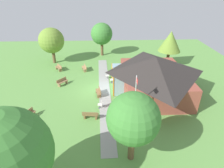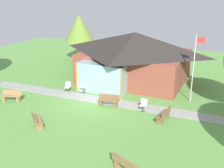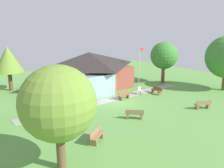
{
  "view_description": "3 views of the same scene",
  "coord_description": "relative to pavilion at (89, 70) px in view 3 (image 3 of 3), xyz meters",
  "views": [
    {
      "loc": [
        19.7,
        0.95,
        11.65
      ],
      "look_at": [
        0.23,
        1.76,
        1.03
      ],
      "focal_mm": 30.43,
      "sensor_mm": 36.0,
      "label": 1
    },
    {
      "loc": [
        8.97,
        -16.56,
        8.13
      ],
      "look_at": [
        0.7,
        1.36,
        1.26
      ],
      "focal_mm": 44.88,
      "sensor_mm": 36.0,
      "label": 2
    },
    {
      "loc": [
        -13.4,
        -17.21,
        7.23
      ],
      "look_at": [
        0.67,
        1.86,
        1.34
      ],
      "focal_mm": 36.09,
      "sensor_mm": 36.0,
      "label": 3
    }
  ],
  "objects": [
    {
      "name": "patio_chair_porch_left",
      "position": [
        -2.55,
        -4.48,
        -1.87
      ],
      "size": [
        0.46,
        0.46,
        0.86
      ],
      "rotation": [
        0.0,
        0.0,
        3.08
      ],
      "color": "beige",
      "rests_on": "ground_plane"
    },
    {
      "name": "pavilion",
      "position": [
        0.0,
        0.0,
        0.0
      ],
      "size": [
        9.82,
        8.66,
        4.4
      ],
      "color": "brown",
      "rests_on": "ground_plane"
    },
    {
      "name": "patio_chair_west",
      "position": [
        -3.78,
        -5.06,
        -1.87
      ],
      "size": [
        0.52,
        0.52,
        0.86
      ],
      "rotation": [
        0.0,
        0.0,
        3.34
      ],
      "color": "beige",
      "rests_on": "ground_plane"
    },
    {
      "name": "flagpole",
      "position": [
        5.68,
        -2.89,
        0.5
      ],
      "size": [
        0.64,
        0.08,
        5.0
      ],
      "color": "silver",
      "rests_on": "ground_plane"
    },
    {
      "name": "tree_lawn_corner",
      "position": [
        -9.81,
        -13.52,
        1.32
      ],
      "size": [
        3.86,
        3.86,
        5.55
      ],
      "color": "brown",
      "rests_on": "ground_plane"
    },
    {
      "name": "footpath",
      "position": [
        -0.53,
        -5.52,
        -2.27
      ],
      "size": [
        19.95,
        1.89,
        0.03
      ],
      "primitive_type": "cube",
      "rotation": [
        0.0,
        0.0,
        0.03
      ],
      "color": "#999993",
      "rests_on": "ground_plane"
    },
    {
      "name": "tree_east_hedge",
      "position": [
        9.41,
        -3.63,
        1.4
      ],
      "size": [
        3.62,
        3.62,
        5.52
      ],
      "color": "brown",
      "rests_on": "ground_plane"
    },
    {
      "name": "patio_chair_lawn_spare",
      "position": [
        3.0,
        -5.95,
        -1.87
      ],
      "size": [
        0.45,
        0.45,
        0.86
      ],
      "rotation": [
        0.0,
        0.0,
        3.16
      ],
      "color": "beige",
      "rests_on": "ground_plane"
    },
    {
      "name": "bench_front_left",
      "position": [
        -6.77,
        -12.2,
        -1.88
      ],
      "size": [
        1.48,
        1.22,
        0.84
      ],
      "rotation": [
        0.0,
        0.0,
        3.75
      ],
      "color": "olive",
      "rests_on": "ground_plane"
    },
    {
      "name": "ground_plane",
      "position": [
        -0.53,
        -6.39,
        -2.29
      ],
      "size": [
        44.0,
        44.0,
        0.0
      ],
      "primitive_type": "plane",
      "color": "#609947"
    },
    {
      "name": "bench_rear_near_path",
      "position": [
        0.46,
        -6.19,
        -1.88
      ],
      "size": [
        1.55,
        0.69,
        0.84
      ],
      "rotation": [
        0.0,
        0.0,
        3.32
      ],
      "color": "brown",
      "rests_on": "ground_plane"
    },
    {
      "name": "bench_front_right",
      "position": [
        4.42,
        -12.79,
        -1.88
      ],
      "size": [
        1.55,
        1.03,
        0.84
      ],
      "rotation": [
        0.0,
        0.0,
        5.85
      ],
      "color": "olive",
      "rests_on": "ground_plane"
    },
    {
      "name": "tree_behind_pavilion_left",
      "position": [
        -8.24,
        4.38,
        1.43
      ],
      "size": [
        3.35,
        3.35,
        5.26
      ],
      "color": "brown",
      "rests_on": "ground_plane"
    },
    {
      "name": "bench_front_center",
      "position": [
        -2.24,
        -10.85,
        -1.88
      ],
      "size": [
        1.43,
        1.31,
        0.84
      ],
      "rotation": [
        0.0,
        0.0,
        5.57
      ],
      "color": "olive",
      "rests_on": "ground_plane"
    },
    {
      "name": "bench_mid_right",
      "position": [
        4.68,
        -6.9,
        -1.88
      ],
      "size": [
        0.61,
        1.54,
        0.84
      ],
      "rotation": [
        0.0,
        0.0,
        1.46
      ],
      "color": "brown",
      "rests_on": "ground_plane"
    },
    {
      "name": "bench_mid_left",
      "position": [
        -6.53,
        -8.42,
        -1.88
      ],
      "size": [
        1.56,
        0.86,
        0.84
      ],
      "rotation": [
        0.0,
        0.0,
        3.44
      ],
      "color": "#9E7A51",
      "rests_on": "ground_plane"
    }
  ]
}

